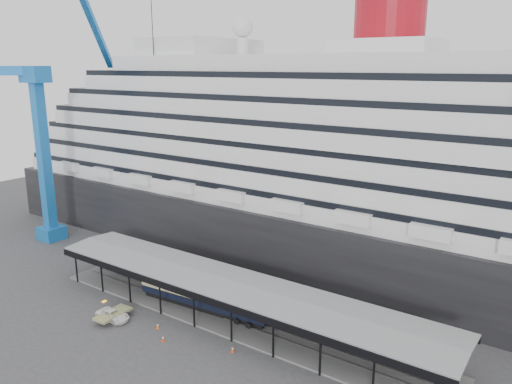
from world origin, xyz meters
TOP-DOWN VIEW (x-y plane):
  - ground at (0.00, 0.00)m, footprint 200.00×200.00m
  - cruise_ship at (0.05, 32.00)m, footprint 130.00×30.00m
  - platform_canopy at (0.00, 5.00)m, footprint 56.00×9.18m
  - crane_blue at (-45.11, 10.62)m, footprint 22.63×19.19m
  - port_truck at (-12.56, -3.63)m, footprint 4.71×2.31m
  - pullman_carriage at (-4.74, 5.00)m, footprint 19.57×4.04m
  - traffic_cone_left at (-6.31, -1.95)m, footprint 0.41×0.41m
  - traffic_cone_mid at (-3.69, -3.68)m, footprint 0.49×0.49m
  - traffic_cone_right at (4.38, -0.85)m, footprint 0.39×0.39m

SIDE VIEW (x-z plane):
  - ground at x=0.00m, z-range 0.00..0.00m
  - traffic_cone_left at x=-6.31m, z-range 0.00..0.70m
  - traffic_cone_mid at x=-3.69m, z-range 0.00..0.73m
  - traffic_cone_right at x=4.38m, z-range 0.00..0.73m
  - port_truck at x=-12.56m, z-range 0.00..1.29m
  - pullman_carriage at x=-4.74m, z-range -7.19..11.89m
  - platform_canopy at x=0.00m, z-range -0.29..5.01m
  - cruise_ship at x=0.05m, z-range -3.60..40.30m
  - crane_blue at x=-45.11m, z-range -3.84..43.76m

